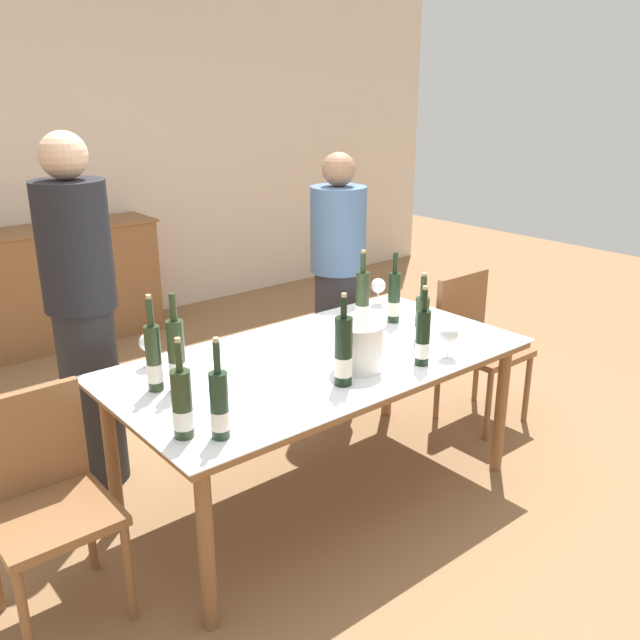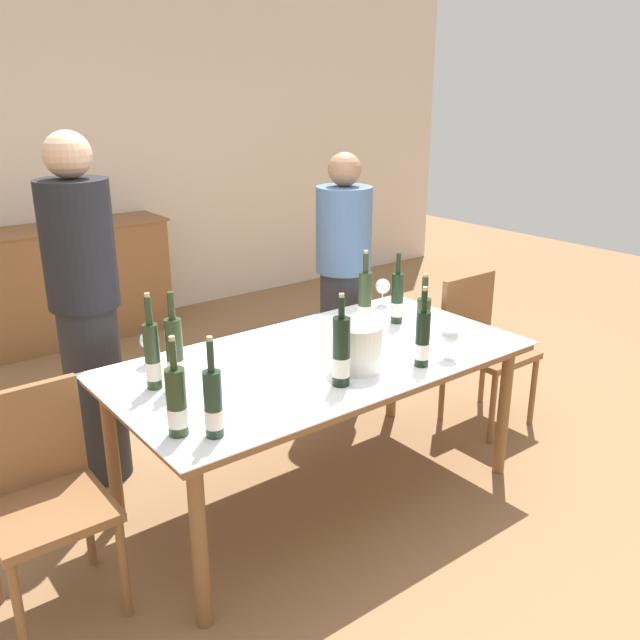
{
  "view_description": "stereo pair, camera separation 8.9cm",
  "coord_description": "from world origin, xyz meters",
  "px_view_note": "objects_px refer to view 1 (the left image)",
  "views": [
    {
      "loc": [
        -1.83,
        -2.21,
        1.9
      ],
      "look_at": [
        0.0,
        0.0,
        0.91
      ],
      "focal_mm": 38.0,
      "sensor_mm": 36.0,
      "label": 1
    },
    {
      "loc": [
        -1.76,
        -2.26,
        1.9
      ],
      "look_at": [
        0.0,
        0.0,
        0.91
      ],
      "focal_mm": 38.0,
      "sensor_mm": 36.0,
      "label": 2
    }
  ],
  "objects_px": {
    "sideboard_cabinet": "(62,285)",
    "wine_bottle_2": "(423,339)",
    "wine_bottle_6": "(219,406)",
    "wine_glass_1": "(149,343)",
    "person_host": "(83,317)",
    "chair_right_end": "(475,337)",
    "wine_bottle_1": "(422,322)",
    "chair_left_end": "(43,491)",
    "wine_glass_0": "(378,286)",
    "wine_bottle_4": "(394,298)",
    "wine_bottle_8": "(182,405)",
    "wine_bottle_7": "(177,357)",
    "wine_bottle_3": "(343,353)",
    "wine_bottle_0": "(362,301)",
    "wine_bottle_5": "(154,358)",
    "wine_glass_2": "(449,335)",
    "dining_table": "(320,370)",
    "ice_bucket": "(359,345)",
    "person_guest_left": "(338,283)"
  },
  "relations": [
    {
      "from": "wine_bottle_1",
      "to": "wine_bottle_7",
      "type": "distance_m",
      "value": 1.16
    },
    {
      "from": "wine_bottle_3",
      "to": "person_guest_left",
      "type": "bearing_deg",
      "value": 49.83
    },
    {
      "from": "wine_bottle_0",
      "to": "chair_right_end",
      "type": "relative_size",
      "value": 0.47
    },
    {
      "from": "wine_bottle_1",
      "to": "dining_table",
      "type": "bearing_deg",
      "value": 156.47
    },
    {
      "from": "wine_bottle_5",
      "to": "wine_glass_2",
      "type": "bearing_deg",
      "value": -23.94
    },
    {
      "from": "wine_bottle_1",
      "to": "ice_bucket",
      "type": "bearing_deg",
      "value": -178.97
    },
    {
      "from": "wine_bottle_4",
      "to": "wine_bottle_8",
      "type": "relative_size",
      "value": 1.0
    },
    {
      "from": "sideboard_cabinet",
      "to": "wine_bottle_4",
      "type": "bearing_deg",
      "value": -74.11
    },
    {
      "from": "wine_bottle_6",
      "to": "wine_glass_1",
      "type": "distance_m",
      "value": 0.76
    },
    {
      "from": "wine_bottle_1",
      "to": "chair_left_end",
      "type": "distance_m",
      "value": 1.77
    },
    {
      "from": "wine_bottle_7",
      "to": "wine_bottle_8",
      "type": "height_order",
      "value": "wine_bottle_7"
    },
    {
      "from": "wine_bottle_1",
      "to": "wine_bottle_8",
      "type": "relative_size",
      "value": 0.97
    },
    {
      "from": "ice_bucket",
      "to": "wine_glass_1",
      "type": "height_order",
      "value": "ice_bucket"
    },
    {
      "from": "person_guest_left",
      "to": "person_host",
      "type": "bearing_deg",
      "value": 177.09
    },
    {
      "from": "wine_bottle_7",
      "to": "wine_bottle_3",
      "type": "bearing_deg",
      "value": -35.32
    },
    {
      "from": "wine_glass_0",
      "to": "person_guest_left",
      "type": "distance_m",
      "value": 0.36
    },
    {
      "from": "person_host",
      "to": "chair_right_end",
      "type": "bearing_deg",
      "value": -20.43
    },
    {
      "from": "person_guest_left",
      "to": "wine_bottle_6",
      "type": "bearing_deg",
      "value": -143.81
    },
    {
      "from": "dining_table",
      "to": "wine_glass_1",
      "type": "xyz_separation_m",
      "value": [
        -0.64,
        0.4,
        0.17
      ]
    },
    {
      "from": "wine_bottle_0",
      "to": "wine_glass_0",
      "type": "xyz_separation_m",
      "value": [
        0.34,
        0.24,
        -0.04
      ]
    },
    {
      "from": "wine_bottle_8",
      "to": "wine_glass_1",
      "type": "relative_size",
      "value": 2.39
    },
    {
      "from": "sideboard_cabinet",
      "to": "chair_right_end",
      "type": "bearing_deg",
      "value": -63.13
    },
    {
      "from": "sideboard_cabinet",
      "to": "wine_bottle_2",
      "type": "height_order",
      "value": "wine_bottle_2"
    },
    {
      "from": "wine_bottle_7",
      "to": "chair_left_end",
      "type": "bearing_deg",
      "value": -178.1
    },
    {
      "from": "sideboard_cabinet",
      "to": "chair_right_end",
      "type": "xyz_separation_m",
      "value": [
        1.42,
        -2.81,
        0.04
      ]
    },
    {
      "from": "wine_bottle_0",
      "to": "wine_bottle_5",
      "type": "xyz_separation_m",
      "value": [
        -1.16,
        -0.01,
        -0.0
      ]
    },
    {
      "from": "wine_bottle_5",
      "to": "wine_bottle_8",
      "type": "height_order",
      "value": "wine_bottle_5"
    },
    {
      "from": "wine_bottle_2",
      "to": "chair_right_end",
      "type": "relative_size",
      "value": 0.42
    },
    {
      "from": "wine_bottle_0",
      "to": "wine_bottle_8",
      "type": "xyz_separation_m",
      "value": [
        -1.26,
        -0.43,
        -0.02
      ]
    },
    {
      "from": "dining_table",
      "to": "person_host",
      "type": "height_order",
      "value": "person_host"
    },
    {
      "from": "sideboard_cabinet",
      "to": "wine_bottle_1",
      "type": "relative_size",
      "value": 4.08
    },
    {
      "from": "wine_bottle_1",
      "to": "wine_bottle_3",
      "type": "xyz_separation_m",
      "value": [
        -0.57,
        -0.09,
        0.02
      ]
    },
    {
      "from": "wine_bottle_3",
      "to": "wine_bottle_5",
      "type": "relative_size",
      "value": 0.97
    },
    {
      "from": "dining_table",
      "to": "wine_bottle_3",
      "type": "height_order",
      "value": "wine_bottle_3"
    },
    {
      "from": "wine_bottle_0",
      "to": "person_host",
      "type": "relative_size",
      "value": 0.24
    },
    {
      "from": "ice_bucket",
      "to": "wine_bottle_1",
      "type": "distance_m",
      "value": 0.41
    },
    {
      "from": "wine_bottle_0",
      "to": "person_guest_left",
      "type": "xyz_separation_m",
      "value": [
        0.35,
        0.59,
        -0.1
      ]
    },
    {
      "from": "wine_bottle_1",
      "to": "wine_glass_0",
      "type": "distance_m",
      "value": 0.67
    },
    {
      "from": "dining_table",
      "to": "chair_left_end",
      "type": "xyz_separation_m",
      "value": [
        -1.25,
        0.08,
        -0.17
      ]
    },
    {
      "from": "wine_bottle_0",
      "to": "wine_bottle_8",
      "type": "height_order",
      "value": "wine_bottle_0"
    },
    {
      "from": "chair_right_end",
      "to": "person_host",
      "type": "height_order",
      "value": "person_host"
    },
    {
      "from": "wine_bottle_7",
      "to": "wine_glass_0",
      "type": "xyz_separation_m",
      "value": [
        1.43,
        0.3,
        -0.04
      ]
    },
    {
      "from": "wine_bottle_0",
      "to": "wine_glass_2",
      "type": "relative_size",
      "value": 2.63
    },
    {
      "from": "sideboard_cabinet",
      "to": "wine_bottle_0",
      "type": "height_order",
      "value": "wine_bottle_0"
    },
    {
      "from": "dining_table",
      "to": "wine_glass_1",
      "type": "relative_size",
      "value": 12.27
    },
    {
      "from": "chair_left_end",
      "to": "chair_right_end",
      "type": "xyz_separation_m",
      "value": [
        2.5,
        0.0,
        0.0
      ]
    },
    {
      "from": "wine_bottle_7",
      "to": "wine_glass_0",
      "type": "distance_m",
      "value": 1.46
    },
    {
      "from": "wine_bottle_3",
      "to": "wine_bottle_8",
      "type": "bearing_deg",
      "value": 177.82
    },
    {
      "from": "wine_glass_0",
      "to": "chair_right_end",
      "type": "bearing_deg",
      "value": -33.24
    },
    {
      "from": "wine_bottle_4",
      "to": "wine_bottle_3",
      "type": "bearing_deg",
      "value": -149.81
    }
  ]
}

